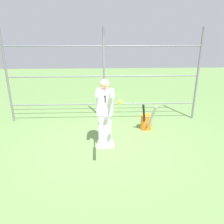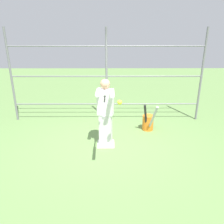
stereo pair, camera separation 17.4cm
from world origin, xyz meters
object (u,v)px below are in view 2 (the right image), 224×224
batter (105,111)px  softball_in_flight (120,102)px  baseball_bat_swinging (104,109)px  bat_bucket (148,122)px

batter → softball_in_flight: batter is taller
baseball_bat_swinging → bat_bucket: size_ratio=1.03×
baseball_bat_swinging → bat_bucket: baseball_bat_swinging is taller
batter → baseball_bat_swinging: (0.00, 0.91, 0.37)m
baseball_bat_swinging → softball_in_flight: (-0.30, -0.32, 0.02)m
softball_in_flight → bat_bucket: (-0.84, -1.42, -1.00)m
bat_bucket → batter: bearing=36.3°
baseball_bat_swinging → bat_bucket: 2.30m
baseball_bat_swinging → softball_in_flight: size_ratio=8.96×
baseball_bat_swinging → softball_in_flight: baseball_bat_swinging is taller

